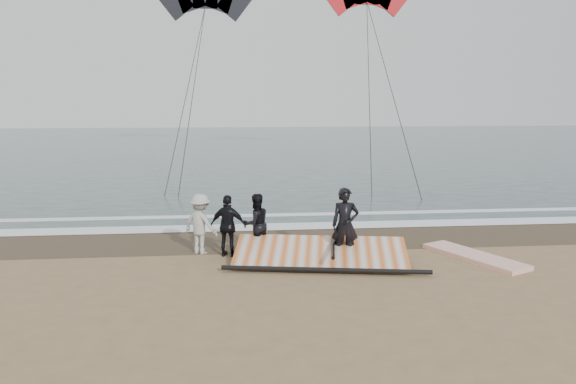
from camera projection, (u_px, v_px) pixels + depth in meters
name	position (u px, v px, depth m)	size (l,w,h in m)	color
ground	(327.00, 294.00, 11.44)	(120.00, 120.00, 0.00)	#8C704C
sea	(257.00, 147.00, 43.80)	(120.00, 54.00, 0.02)	#233838
wet_sand	(301.00, 238.00, 15.85)	(120.00, 2.80, 0.01)	#4C3D2B
foam_near	(296.00, 226.00, 17.22)	(120.00, 0.90, 0.01)	white
foam_far	(290.00, 215.00, 18.89)	(120.00, 0.45, 0.01)	white
man_main	(345.00, 225.00, 13.55)	(0.66, 0.43, 1.81)	black
board_white	(474.00, 256.00, 13.88)	(0.78, 2.77, 0.11)	white
board_cream	(378.00, 251.00, 14.37)	(0.65, 2.44, 0.10)	white
trio_cluster	(226.00, 224.00, 14.17)	(2.44, 1.13, 1.56)	black
sail_rig	(317.00, 255.00, 13.53)	(4.70, 2.41, 0.52)	black
kite_dark	(205.00, 2.00, 37.51)	(7.16, 8.94, 20.22)	black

